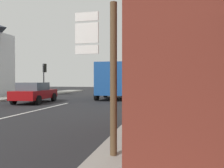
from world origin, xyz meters
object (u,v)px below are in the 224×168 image
at_px(sedan_far, 35,92).
at_px(traffic_light_far_left, 44,72).
at_px(route_sign_post, 114,67).
at_px(delivery_truck, 113,80).

distance_m(sedan_far, traffic_light_far_left, 8.27).
height_order(sedan_far, route_sign_post, route_sign_post).
bearing_deg(sedan_far, delivery_truck, 43.86).
height_order(sedan_far, delivery_truck, delivery_truck).
bearing_deg(delivery_truck, route_sign_post, -77.11).
bearing_deg(traffic_light_far_left, sedan_far, -65.78).
height_order(sedan_far, traffic_light_far_left, traffic_light_far_left).
bearing_deg(traffic_light_far_left, route_sign_post, -57.33).
relative_size(route_sign_post, traffic_light_far_left, 0.95).
distance_m(sedan_far, delivery_truck, 6.65).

